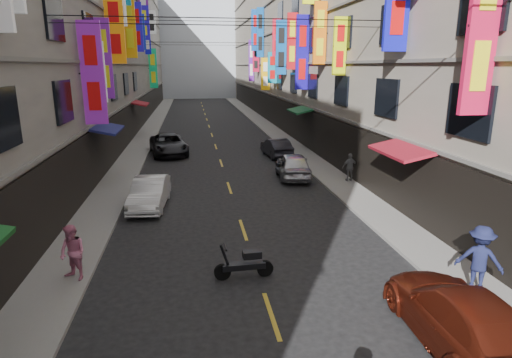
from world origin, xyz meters
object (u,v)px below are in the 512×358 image
object	(u,v)px
car_right_mid	(293,165)
car_right_far	(276,148)
car_left_mid	(150,193)
car_left_far	(169,145)
pedestrian_lfar	(73,253)
pedestrian_rnear	(480,259)
scooter_crossing	(245,264)
scooter_far_right	(280,170)
car_right_near	(462,318)
pedestrian_rfar	(350,167)

from	to	relation	value
car_right_mid	car_right_far	distance (m)	5.87
car_left_mid	car_left_far	bearing A→B (deg)	92.82
car_left_far	pedestrian_lfar	size ratio (longest dim) A/B	3.12
car_left_far	pedestrian_rnear	world-z (taller)	pedestrian_rnear
car_left_mid	pedestrian_rnear	bearing A→B (deg)	-39.29
car_left_mid	pedestrian_lfar	bearing A→B (deg)	-98.63
scooter_crossing	car_right_mid	size ratio (longest dim) A/B	0.42
pedestrian_lfar	car_right_far	bearing A→B (deg)	96.63
scooter_crossing	car_right_mid	xyz separation A→B (m)	(4.24, 11.54, 0.28)
scooter_far_right	pedestrian_rnear	xyz separation A→B (m)	(2.81, -13.42, 0.63)
car_right_mid	pedestrian_lfar	world-z (taller)	pedestrian_lfar
scooter_far_right	car_right_near	distance (m)	15.51
car_right_mid	scooter_far_right	bearing A→B (deg)	8.52
pedestrian_rfar	car_right_mid	bearing A→B (deg)	-33.43
car_left_mid	car_right_near	size ratio (longest dim) A/B	0.82
car_left_mid	pedestrian_rfar	xyz separation A→B (m)	(10.42, 2.62, 0.21)
scooter_far_right	car_right_mid	xyz separation A→B (m)	(0.77, 0.03, 0.28)
car_right_near	pedestrian_rnear	xyz separation A→B (m)	(1.86, 2.06, 0.35)
scooter_crossing	pedestrian_lfar	bearing A→B (deg)	82.55
car_right_near	car_right_far	bearing A→B (deg)	-87.58
scooter_crossing	scooter_far_right	size ratio (longest dim) A/B	1.00
car_right_mid	pedestrian_lfar	bearing A→B (deg)	56.63
car_left_mid	car_right_mid	xyz separation A→B (m)	(7.65, 4.24, 0.06)
car_right_near	car_right_far	size ratio (longest dim) A/B	1.26
car_right_mid	scooter_crossing	bearing A→B (deg)	76.17
car_right_far	car_left_far	bearing A→B (deg)	-19.42
pedestrian_rnear	pedestrian_rfar	size ratio (longest dim) A/B	1.25
car_left_mid	car_left_far	xyz separation A→B (m)	(0.30, 12.02, 0.06)
car_left_far	car_right_near	size ratio (longest dim) A/B	1.05
pedestrian_lfar	pedestrian_rfar	distance (m)	15.29
pedestrian_lfar	pedestrian_rnear	size ratio (longest dim) A/B	0.88
car_left_mid	pedestrian_rfar	size ratio (longest dim) A/B	2.67
scooter_crossing	car_left_mid	world-z (taller)	car_left_mid
car_right_far	pedestrian_lfar	size ratio (longest dim) A/B	2.35
scooter_crossing	car_right_near	distance (m)	5.94
car_right_near	pedestrian_lfar	bearing A→B (deg)	-22.70
scooter_crossing	car_right_mid	distance (m)	12.30
car_right_mid	car_right_far	xyz separation A→B (m)	(0.18, 5.87, -0.08)
scooter_crossing	scooter_far_right	distance (m)	12.02
scooter_far_right	pedestrian_rfar	xyz separation A→B (m)	(3.54, -1.59, 0.44)
car_left_mid	pedestrian_rnear	xyz separation A→B (m)	(9.69, -9.21, 0.40)
car_left_far	car_right_near	distance (m)	24.47
car_right_near	car_left_far	bearing A→B (deg)	-69.67
car_right_near	car_right_far	distance (m)	21.37
pedestrian_rnear	car_left_mid	bearing A→B (deg)	-6.53
scooter_far_right	car_right_far	world-z (taller)	car_right_far
pedestrian_rfar	car_right_near	bearing A→B (deg)	76.28
car_left_mid	car_right_near	distance (m)	13.72
pedestrian_lfar	pedestrian_rnear	xyz separation A→B (m)	(11.26, -2.35, 0.12)
scooter_far_right	pedestrian_rnear	distance (m)	13.72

